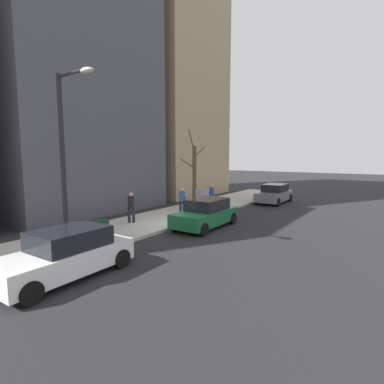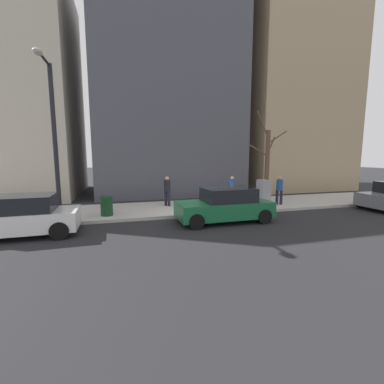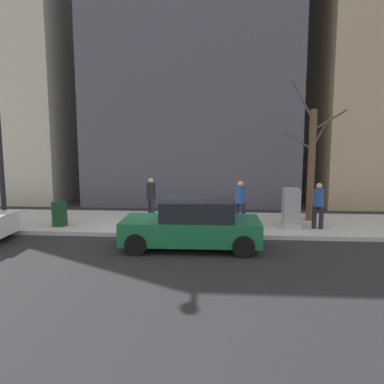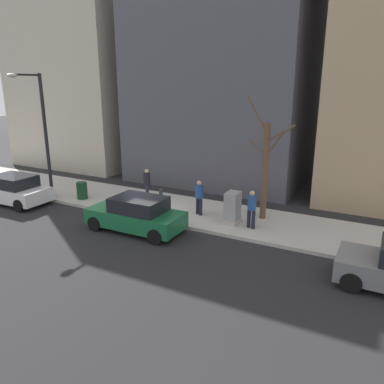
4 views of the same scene
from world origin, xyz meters
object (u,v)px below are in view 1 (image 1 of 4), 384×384
parking_meter (184,206)px  office_tower_left (167,84)px  bare_tree (194,174)px  pedestrian_midblock (182,199)px  parked_car_white (66,254)px  pedestrian_near_meter (211,195)px  parked_car_grey (274,194)px  trash_bin (103,230)px  streetlamp (67,150)px  pedestrian_far_corner (131,206)px  office_block_center (54,19)px  utility_box (202,200)px  parked_car_green (206,214)px

parking_meter → office_tower_left: (9.67, -10.34, 9.95)m
bare_tree → pedestrian_midblock: bearing=109.4°
parking_meter → bare_tree: bare_tree is taller
parked_car_white → pedestrian_near_meter: (2.22, -12.48, 0.35)m
parked_car_grey → trash_bin: (2.12, 15.45, -0.14)m
streetlamp → pedestrian_far_corner: bearing=-66.9°
pedestrian_far_corner → office_tower_left: size_ratio=0.08×
streetlamp → office_block_center: (10.61, -6.36, 9.19)m
utility_box → office_block_center: office_block_center is taller
trash_bin → pedestrian_far_corner: (1.56, -3.17, 0.49)m
bare_tree → office_tower_left: bearing=-39.4°
parked_car_grey → utility_box: utility_box is taller
pedestrian_midblock → pedestrian_far_corner: (0.84, 3.56, 0.00)m
parked_car_white → streetlamp: streetlamp is taller
streetlamp → pedestrian_near_meter: size_ratio=3.92×
utility_box → trash_bin: bearing=92.7°
parked_car_grey → pedestrian_near_meter: pedestrian_near_meter is taller
pedestrian_far_corner → office_tower_left: 17.68m
parking_meter → trash_bin: bearing=85.2°
bare_tree → trash_bin: bearing=100.2°
streetlamp → office_block_center: size_ratio=0.25×
parked_car_green → pedestrian_midblock: size_ratio=2.55×
parked_car_white → parked_car_grey: bearing=-91.8°
parking_meter → pedestrian_far_corner: pedestrian_far_corner is taller
parked_car_grey → streetlamp: (1.51, 17.37, 3.28)m
parked_car_green → utility_box: size_ratio=2.95×
parked_car_white → pedestrian_midblock: pedestrian_midblock is taller
office_tower_left → office_block_center: bearing=86.1°
utility_box → streetlamp: size_ratio=0.22×
office_block_center → parking_meter: bearing=-174.9°
streetlamp → pedestrian_near_meter: 11.82m
parked_car_green → utility_box: 4.20m
parked_car_white → office_block_center: size_ratio=0.16×
streetlamp → office_block_center: 15.41m
parked_car_green → pedestrian_near_meter: pedestrian_near_meter is taller
office_block_center → office_tower_left: bearing=-93.9°
parking_meter → trash_bin: parking_meter is taller
bare_tree → pedestrian_far_corner: bare_tree is taller
parked_car_green → pedestrian_midblock: pedestrian_midblock is taller
parked_car_green → pedestrian_near_meter: 4.92m
parked_car_white → office_tower_left: bearing=-60.4°
pedestrian_midblock → pedestrian_far_corner: size_ratio=1.00×
pedestrian_midblock → office_tower_left: 15.80m
streetlamp → office_tower_left: bearing=-60.8°
parked_car_grey → office_block_center: 20.59m
parking_meter → streetlamp: size_ratio=0.21×
streetlamp → office_tower_left: 21.34m
bare_tree → trash_bin: bare_tree is taller
parked_car_green → utility_box: bearing=-55.4°
parked_car_grey → office_tower_left: size_ratio=0.19×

